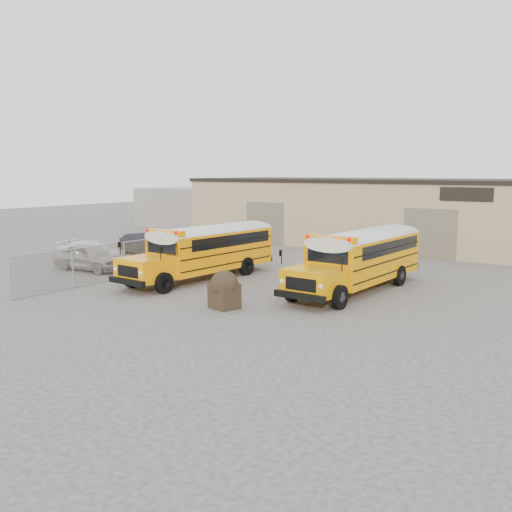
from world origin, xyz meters
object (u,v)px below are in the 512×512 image
Objects in this scene: school_bus_left at (272,237)px; car_white at (91,252)px; tarp_bundle at (224,289)px; car_dark at (144,244)px; car_silver at (90,257)px; school_bus_right at (409,243)px.

car_white is at bearing -147.31° from school_bus_left.
school_bus_left is at bearing 114.12° from tarp_bundle.
school_bus_left reaches higher than tarp_bundle.
car_silver is at bearing -145.23° from car_dark.
car_white is at bearing 162.32° from tarp_bundle.
tarp_bundle reaches higher than car_white.
school_bus_right is at bearing -60.37° from car_dark.
school_bus_left is 10.44m from car_white.
car_silver is 5.91m from car_dark.
car_white is (-2.03, 1.69, -0.10)m from car_silver.
school_bus_left is at bearing -62.24° from car_dark.
car_silver is at bearing -132.63° from school_bus_left.
car_dark is at bearing 13.41° from car_silver.
school_bus_left is 8.78m from car_dark.
tarp_bundle is 15.29m from car_dark.
car_silver is at bearing -135.15° from car_white.
school_bus_right is at bearing 15.23° from school_bus_left.
tarp_bundle is at bearing -103.50° from school_bus_right.
school_bus_right is at bearing -61.15° from car_silver.
school_bus_left is 2.17× the size of car_silver.
school_bus_right is (7.22, 1.97, 0.02)m from school_bus_left.
school_bus_right is 17.70m from car_white.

